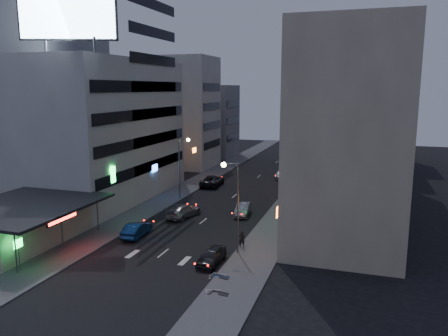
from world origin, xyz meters
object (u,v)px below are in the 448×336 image
at_px(person, 242,239).
at_px(scooter_silver_a, 221,283).
at_px(scooter_blue, 230,270).
at_px(scooter_black_b, 230,269).
at_px(parked_car_right_far, 282,174).
at_px(parked_car_right_near, 212,256).
at_px(scooter_black_a, 230,286).
at_px(parked_car_left, 212,181).
at_px(road_car_silver, 183,211).
at_px(scooter_silver_b, 228,269).
at_px(parked_car_right_mid, 243,209).
at_px(road_car_blue, 137,229).

bearing_deg(person, scooter_silver_a, 69.35).
distance_m(scooter_blue, scooter_black_b, 0.22).
bearing_deg(scooter_blue, parked_car_right_far, 17.33).
xyz_separation_m(parked_car_right_near, scooter_black_a, (3.14, -4.93, 0.05)).
xyz_separation_m(scooter_black_a, scooter_blue, (-0.74, 2.52, -0.02)).
xyz_separation_m(parked_car_left, person, (11.25, -23.54, 0.09)).
bearing_deg(road_car_silver, scooter_silver_b, 137.52).
xyz_separation_m(road_car_silver, person, (9.01, -7.40, 0.16)).
bearing_deg(scooter_black_b, scooter_blue, -134.74).
bearing_deg(scooter_black_a, road_car_silver, 39.78).
xyz_separation_m(parked_car_right_near, parked_car_left, (-9.81, 27.71, 0.13)).
height_order(parked_car_right_mid, road_car_silver, road_car_silver).
bearing_deg(parked_car_right_mid, scooter_black_a, -83.56).
relative_size(road_car_silver, scooter_silver_b, 2.85).
relative_size(parked_car_left, road_car_silver, 1.14).
xyz_separation_m(parked_car_right_far, scooter_blue, (3.41, -38.95, 0.07)).
xyz_separation_m(parked_car_right_far, road_car_silver, (-6.56, -24.96, 0.10)).
relative_size(parked_car_right_near, scooter_black_a, 2.01).
bearing_deg(scooter_black_b, road_car_silver, 44.37).
bearing_deg(scooter_silver_b, road_car_silver, 42.55).
height_order(parked_car_left, road_car_blue, parked_car_left).
bearing_deg(scooter_blue, parked_car_right_near, 57.22).
xyz_separation_m(person, scooter_silver_a, (0.92, -8.69, -0.26)).
bearing_deg(scooter_blue, scooter_silver_a, -168.62).
height_order(scooter_silver_a, scooter_silver_b, scooter_silver_b).
height_order(parked_car_left, scooter_black_a, parked_car_left).
bearing_deg(scooter_silver_a, road_car_silver, 15.83).
height_order(parked_car_left, road_car_silver, parked_car_left).
height_order(parked_car_right_far, scooter_silver_b, parked_car_right_far).
bearing_deg(parked_car_right_far, parked_car_right_near, -87.24).
xyz_separation_m(parked_car_right_near, parked_car_right_far, (-1.01, 36.54, -0.04)).
bearing_deg(scooter_black_b, parked_car_left, 30.89).
relative_size(parked_car_right_mid, parked_car_right_far, 0.96).
height_order(person, scooter_silver_a, person).
height_order(parked_car_right_near, scooter_silver_a, parked_car_right_near).
distance_m(parked_car_right_mid, parked_car_right_far, 22.17).
distance_m(road_car_silver, person, 11.66).
bearing_deg(scooter_black_a, person, 17.39).
bearing_deg(road_car_blue, scooter_silver_b, 147.84).
distance_m(parked_car_right_near, scooter_silver_a, 5.10).
distance_m(road_car_silver, scooter_silver_a, 18.91).
relative_size(parked_car_right_mid, road_car_blue, 0.97).
relative_size(parked_car_right_near, parked_car_right_far, 0.91).
height_order(parked_car_left, scooter_black_b, parked_car_left).
height_order(parked_car_right_far, road_car_blue, road_car_blue).
bearing_deg(scooter_black_b, scooter_silver_b, 57.40).
bearing_deg(parked_car_right_mid, parked_car_right_far, 82.55).
relative_size(parked_car_right_mid, parked_car_left, 0.73).
xyz_separation_m(road_car_blue, scooter_blue, (11.69, -6.49, -0.01)).
bearing_deg(scooter_silver_b, parked_car_right_near, 52.52).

